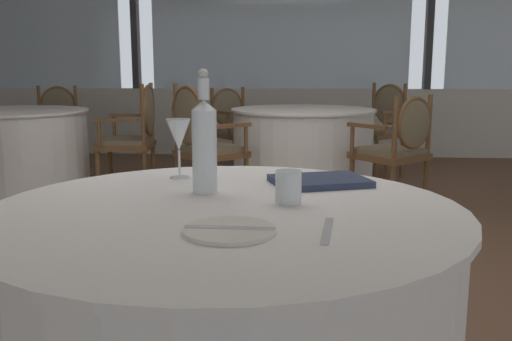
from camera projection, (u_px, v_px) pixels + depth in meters
The scene contains 18 objects.
ground_plane at pixel (251, 269), 3.07m from camera, with size 15.07×15.07×0.00m, color brown.
window_wall_far at pixel (279, 66), 6.97m from camera, with size 11.59×0.14×2.86m.
foreground_table at pixel (226, 340), 1.50m from camera, with size 1.24×1.24×0.74m.
side_plate at pixel (230, 230), 1.21m from camera, with size 0.21×0.21×0.01m, color silver.
butter_knife at pixel (229, 228), 1.20m from camera, with size 0.20×0.02×0.00m, color silver.
dinner_fork at pixel (327, 231), 1.21m from camera, with size 0.20×0.02×0.00m, color silver.
water_bottle at pixel (204, 143), 1.58m from camera, with size 0.07×0.07×0.35m.
wine_glass at pixel (179, 136), 1.78m from camera, with size 0.08×0.08×0.19m.
water_tumbler at pixel (289, 187), 1.47m from camera, with size 0.07×0.07×0.09m, color white.
menu_book at pixel (319, 181), 1.71m from camera, with size 0.28×0.20×0.02m, color #2D3856.
background_table_0 at pixel (12, 152), 4.90m from camera, with size 1.34×1.34×0.74m.
dining_chair_0_1 at pixel (136, 130), 4.87m from camera, with size 0.50×0.56×0.97m.
dining_chair_0_2 at pixel (55, 121), 5.95m from camera, with size 0.56×0.50×0.92m.
background_table_2 at pixel (303, 149), 5.06m from camera, with size 1.30×1.30×0.74m.
dining_chair_2_0 at pixel (381, 122), 5.67m from camera, with size 0.66×0.66×0.95m.
dining_chair_2_1 at pixel (234, 123), 5.86m from camera, with size 0.66×0.66×0.90m.
dining_chair_2_2 at pixel (201, 137), 4.37m from camera, with size 0.66×0.66×0.98m.
dining_chair_2_3 at pixel (399, 144), 4.19m from camera, with size 0.66×0.66×0.91m.
Camera 1 is at (0.25, -2.91, 1.09)m, focal length 38.84 mm.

